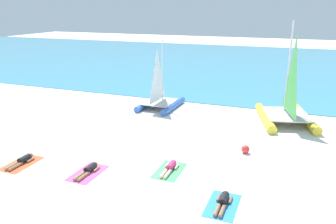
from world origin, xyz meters
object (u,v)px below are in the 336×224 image
Objects in this scene: sailboat_yellow at (287,109)px; beach_ball at (245,149)px; sunbather_rightmost at (223,201)px; towel_leftmost at (22,164)px; sunbather_center_left at (89,170)px; towel_center_right at (169,171)px; towel_rightmost at (222,205)px; sailboat_blue at (160,98)px; sunbather_leftmost at (22,161)px; sunbather_center_right at (170,167)px; towel_center_left at (88,173)px.

sailboat_yellow is 15.06× the size of beach_ball.
sailboat_yellow is 3.95× the size of sunbather_rightmost.
sunbather_center_left is (3.38, 0.38, 0.13)m from towel_leftmost.
towel_center_right is 1.00× the size of towel_rightmost.
towel_center_right is (6.60, 1.82, 0.00)m from towel_leftmost.
sunbather_rightmost is (6.94, -10.71, -0.60)m from sailboat_blue.
sailboat_yellow is 8.56m from sailboat_blue.
sailboat_yellow is 10.74m from towel_rightmost.
sunbather_rightmost is (9.39, -0.05, 0.00)m from sunbather_leftmost.
sunbather_leftmost is 10.60m from beach_ball.
towel_leftmost is 3.40m from sunbather_center_left.
sailboat_yellow is 9.80m from towel_center_right.
towel_center_right is at bearing 24.41° from sunbather_center_left.
sunbather_center_right is (-0.00, 0.07, 0.13)m from towel_center_right.
sunbather_leftmost is 6.85m from sunbather_center_right.
towel_center_right is at bearing -131.91° from beach_ball.
towel_rightmost is at bearing -0.32° from towel_leftmost.
sailboat_blue is 2.58× the size of towel_center_left.
towel_center_left is (3.38, 0.32, 0.00)m from towel_leftmost.
sailboat_blue reaches higher than towel_center_right.
sailboat_blue is 3.15× the size of sunbather_rightmost.
beach_ball is (6.03, 4.63, 0.20)m from towel_center_left.
sunbather_leftmost is at bearing -165.15° from towel_center_right.
sailboat_yellow is 3.95× the size of sunbather_center_left.
towel_center_right is (-4.40, -8.71, -0.91)m from sailboat_yellow.
sunbather_center_right is at bearing 25.40° from sunbather_center_left.
towel_rightmost is at bearing -3.52° from towel_center_left.
sunbather_center_right reaches higher than towel_center_left.
sunbather_rightmost is (6.01, -0.30, 0.13)m from towel_center_left.
towel_leftmost is 4.64× the size of beach_ball.
sunbather_rightmost reaches higher than towel_center_left.
towel_rightmost is at bearing -114.43° from sailboat_yellow.
sailboat_yellow reaches higher than towel_rightmost.
sunbather_center_left is (3.38, 0.32, 0.00)m from sunbather_leftmost.
towel_center_right is at bearing 15.39° from towel_leftmost.
towel_center_right is at bearing -64.44° from sailboat_blue.
sunbather_center_right and sunbather_rightmost have the same top height.
towel_leftmost is (-2.45, -10.72, -0.73)m from sailboat_blue.
sailboat_blue is 3.15× the size of sunbather_center_left.
towel_rightmost is at bearing -1.09° from sunbather_leftmost.
towel_leftmost and towel_center_left have the same top height.
towel_center_right is at bearing 14.48° from sunbather_leftmost.
sunbather_center_right is (3.22, 1.57, 0.13)m from towel_center_left.
beach_ball is (-1.59, -5.58, -0.71)m from sailboat_yellow.
sunbather_leftmost is 9.39m from sunbather_rightmost.
sunbather_rightmost is at bearing -3.11° from sunbather_center_left.
towel_leftmost is at bearing -152.27° from beach_ball.
sunbather_rightmost is at bearing -34.74° from sunbather_center_right.
sunbather_rightmost is (9.39, 0.01, 0.13)m from towel_leftmost.
towel_center_right is 3.36m from towel_rightmost.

